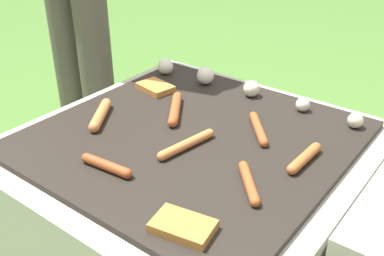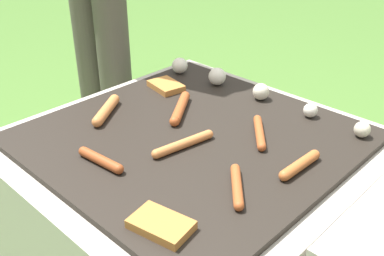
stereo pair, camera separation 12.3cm
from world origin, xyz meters
name	(u,v)px [view 1 (the left image)]	position (x,y,z in m)	size (l,w,h in m)	color
ground_plane	(192,253)	(0.00, 0.00, 0.00)	(14.00, 14.00, 0.00)	#47702D
grill	(192,199)	(0.00, 0.00, 0.22)	(0.91, 0.91, 0.45)	#B2AA9E
sausage_mid_left	(258,129)	(0.14, 0.12, 0.46)	(0.13, 0.14, 0.02)	#A34C23
sausage_back_right	(106,166)	(-0.06, -0.26, 0.46)	(0.15, 0.04, 0.03)	#93421E
sausage_back_center	(249,183)	(0.25, -0.11, 0.46)	(0.12, 0.13, 0.02)	#A34C23
sausage_front_left	(305,158)	(0.31, 0.06, 0.46)	(0.03, 0.16, 0.03)	#B7602D
sausage_front_right	(175,109)	(-0.12, 0.07, 0.46)	(0.13, 0.17, 0.03)	#A34C23
sausage_mid_right	(187,144)	(0.03, -0.07, 0.46)	(0.05, 0.19, 0.02)	#C6753D
sausage_front_center	(101,115)	(-0.27, -0.09, 0.46)	(0.12, 0.16, 0.03)	#C6753D
bread_slice_left	(183,226)	(0.22, -0.32, 0.46)	(0.14, 0.10, 0.02)	#B27033
bread_slice_right	(155,87)	(-0.28, 0.16, 0.46)	(0.13, 0.10, 0.02)	#B27033
mushroom_row	(228,83)	(-0.08, 0.31, 0.47)	(0.74, 0.08, 0.06)	silver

